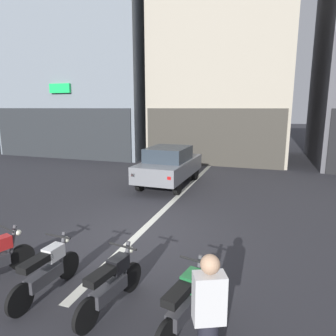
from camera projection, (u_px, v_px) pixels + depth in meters
ground_plane at (138, 235)px, 7.77m from camera, size 120.00×120.00×0.00m
lane_centre_line at (193, 182)px, 13.35m from camera, size 0.20×18.00×0.01m
building_corner_left at (93, 67)px, 22.17m from camera, size 10.31×8.48×12.32m
building_mid_block at (226, 28)px, 18.79m from camera, size 8.01×7.29×16.30m
car_grey_crossing_near at (169, 165)px, 12.62m from camera, size 1.86×4.14×1.64m
motorcycle_white_row_left_mid at (47, 270)px, 5.23m from camera, size 0.55×1.67×0.98m
motorcycle_black_row_centre at (111, 283)px, 4.85m from camera, size 0.55×1.66×0.98m
motorcycle_green_row_right_mid at (186, 302)px, 4.38m from camera, size 0.56×1.65×0.98m
person_by_motorcycles at (208, 321)px, 3.41m from camera, size 0.42×0.35×1.67m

